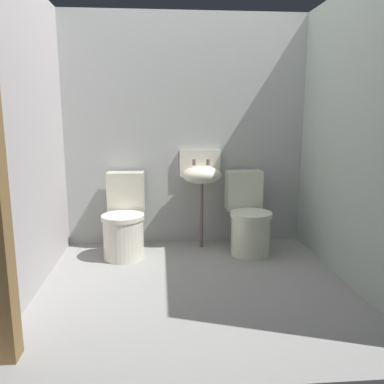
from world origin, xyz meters
TOP-DOWN VIEW (x-y plane):
  - ground_plane at (0.00, 0.00)m, footprint 2.85×2.54m
  - wall_back at (0.00, 1.12)m, footprint 2.85×0.10m
  - wall_left at (-1.27, 0.10)m, footprint 0.10×2.34m
  - wall_right at (1.27, 0.10)m, footprint 0.10×2.34m
  - toilet_left at (-0.62, 0.72)m, footprint 0.41×0.60m
  - toilet_right at (0.60, 0.72)m, footprint 0.42×0.61m
  - sink at (0.15, 0.91)m, footprint 0.42×0.35m

SIDE VIEW (x-z plane):
  - ground_plane at x=0.00m, z-range -0.08..0.00m
  - toilet_left at x=-0.62m, z-range -0.07..0.71m
  - toilet_right at x=0.60m, z-range -0.07..0.71m
  - sink at x=0.15m, z-range 0.26..1.25m
  - wall_back at x=0.00m, z-range 0.00..2.33m
  - wall_left at x=-1.27m, z-range 0.00..2.33m
  - wall_right at x=1.27m, z-range 0.00..2.33m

